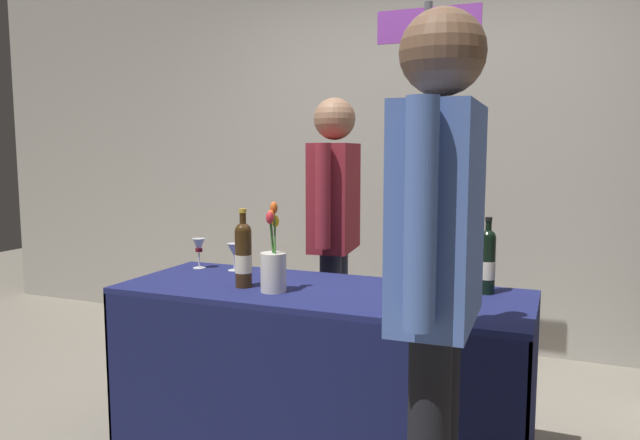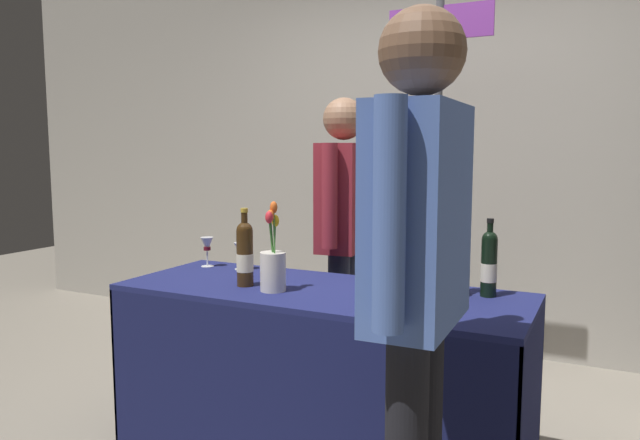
{
  "view_description": "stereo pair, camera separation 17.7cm",
  "coord_description": "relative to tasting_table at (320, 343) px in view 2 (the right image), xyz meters",
  "views": [
    {
      "loc": [
        0.95,
        -2.34,
        1.36
      ],
      "look_at": [
        0.0,
        0.0,
        1.07
      ],
      "focal_mm": 33.65,
      "sensor_mm": 36.0,
      "label": 1
    },
    {
      "loc": [
        1.12,
        -2.27,
        1.36
      ],
      "look_at": [
        0.0,
        0.0,
        1.07
      ],
      "focal_mm": 33.65,
      "sensor_mm": 36.0,
      "label": 2
    }
  ],
  "objects": [
    {
      "name": "flower_vase",
      "position": [
        -0.17,
        -0.12,
        0.35
      ],
      "size": [
        0.11,
        0.11,
        0.38
      ],
      "color": "silver",
      "rests_on": "tasting_table"
    },
    {
      "name": "wine_glass_near_vendor",
      "position": [
        -0.74,
        0.19,
        0.35
      ],
      "size": [
        0.07,
        0.07,
        0.15
      ],
      "color": "silver",
      "rests_on": "tasting_table"
    },
    {
      "name": "taster_foreground_right",
      "position": [
        0.63,
        -0.66,
        0.54
      ],
      "size": [
        0.24,
        0.6,
        1.75
      ],
      "rotation": [
        0.0,
        0.0,
        1.59
      ],
      "color": "black",
      "rests_on": "ground_plane"
    },
    {
      "name": "wine_glass_mid",
      "position": [
        -0.54,
        0.21,
        0.34
      ],
      "size": [
        0.07,
        0.07,
        0.14
      ],
      "color": "silver",
      "rests_on": "tasting_table"
    },
    {
      "name": "back_partition",
      "position": [
        0.0,
        1.82,
        0.94
      ],
      "size": [
        7.51,
        0.12,
        2.94
      ],
      "primitive_type": "cube",
      "color": "#9E998E",
      "rests_on": "ground_plane"
    },
    {
      "name": "display_bottle_2",
      "position": [
        0.55,
        0.18,
        0.39
      ],
      "size": [
        0.07,
        0.07,
        0.34
      ],
      "color": "black",
      "rests_on": "tasting_table"
    },
    {
      "name": "display_bottle_0",
      "position": [
        -0.32,
        -0.09,
        0.39
      ],
      "size": [
        0.07,
        0.07,
        0.34
      ],
      "color": "#38230F",
      "rests_on": "tasting_table"
    },
    {
      "name": "vendor_presenter",
      "position": [
        -0.2,
        0.69,
        0.45
      ],
      "size": [
        0.25,
        0.55,
        1.64
      ],
      "rotation": [
        0.0,
        0.0,
        -1.45
      ],
      "color": "#2D3347",
      "rests_on": "ground_plane"
    },
    {
      "name": "featured_wine_bottle",
      "position": [
        0.51,
        0.07,
        0.39
      ],
      "size": [
        0.08,
        0.08,
        0.34
      ],
      "color": "black",
      "rests_on": "tasting_table"
    },
    {
      "name": "display_bottle_1",
      "position": [
        0.67,
        0.19,
        0.38
      ],
      "size": [
        0.07,
        0.07,
        0.32
      ],
      "color": "black",
      "rests_on": "tasting_table"
    },
    {
      "name": "tasting_table",
      "position": [
        0.0,
        0.0,
        0.0
      ],
      "size": [
        1.77,
        0.67,
        0.77
      ],
      "color": "#191E51",
      "rests_on": "ground_plane"
    },
    {
      "name": "display_bottle_3",
      "position": [
        0.38,
        0.0,
        0.38
      ],
      "size": [
        0.07,
        0.07,
        0.33
      ],
      "color": "#38230F",
      "rests_on": "tasting_table"
    },
    {
      "name": "booth_signpost",
      "position": [
        0.23,
        0.98,
        0.82
      ],
      "size": [
        0.57,
        0.04,
        2.16
      ],
      "color": "#47474C",
      "rests_on": "ground_plane"
    }
  ]
}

